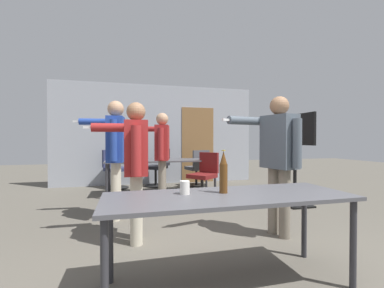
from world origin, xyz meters
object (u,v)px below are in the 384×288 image
object	(u,v)px
person_center_tall	(135,159)
office_chair_near_pushed	(158,169)
office_chair_side_rolled	(198,169)
office_chair_far_right	(204,177)
office_chair_mid_tucked	(115,170)
drink_cup	(185,187)
person_left_plaid	(115,147)
beer_bottle	(223,173)
tv_screen	(295,150)
person_near_casual	(161,149)
person_right_polo	(278,152)

from	to	relation	value
person_center_tall	office_chair_near_pushed	xyz separation A→B (m)	(0.68, 3.40, -0.51)
office_chair_side_rolled	office_chair_far_right	world-z (taller)	office_chair_side_rolled
office_chair_mid_tucked	drink_cup	distance (m)	4.51
office_chair_far_right	office_chair_mid_tucked	bearing A→B (deg)	10.57
office_chair_side_rolled	drink_cup	size ratio (longest dim) A/B	8.56
office_chair_near_pushed	office_chair_side_rolled	bearing A→B (deg)	-66.39
office_chair_near_pushed	drink_cup	bearing A→B (deg)	-148.27
office_chair_side_rolled	office_chair_far_right	bearing A→B (deg)	-111.29
office_chair_far_right	drink_cup	distance (m)	3.18
person_left_plaid	beer_bottle	bearing A→B (deg)	-149.52
tv_screen	person_near_casual	distance (m)	2.39
office_chair_near_pushed	office_chair_far_right	size ratio (longest dim) A/B	1.04
tv_screen	office_chair_far_right	world-z (taller)	tv_screen
person_center_tall	drink_cup	world-z (taller)	person_center_tall
person_center_tall	office_chair_side_rolled	xyz separation A→B (m)	(1.64, 3.19, -0.53)
office_chair_side_rolled	office_chair_mid_tucked	bearing A→B (deg)	161.10
office_chair_mid_tucked	drink_cup	bearing A→B (deg)	58.61
person_left_plaid	drink_cup	bearing A→B (deg)	-157.24
person_right_polo	drink_cup	world-z (taller)	person_right_polo
person_left_plaid	office_chair_near_pushed	size ratio (longest dim) A/B	1.85
person_near_casual	office_chair_side_rolled	bearing A→B (deg)	-22.15
tv_screen	office_chair_far_right	size ratio (longest dim) A/B	1.79
person_right_polo	beer_bottle	distance (m)	1.29
person_near_casual	person_right_polo	bearing A→B (deg)	-134.63
office_chair_side_rolled	beer_bottle	xyz separation A→B (m)	(-0.97, -4.21, 0.47)
person_near_casual	tv_screen	bearing A→B (deg)	-92.28
office_chair_near_pushed	beer_bottle	distance (m)	4.45
person_right_polo	person_near_casual	size ratio (longest dim) A/B	1.02
tv_screen	beer_bottle	bearing A→B (deg)	-47.02
tv_screen	drink_cup	bearing A→B (deg)	-51.38
office_chair_far_right	office_chair_near_pushed	bearing A→B (deg)	-12.08
tv_screen	office_chair_far_right	xyz separation A→B (m)	(-1.39, 1.00, -0.57)
tv_screen	person_right_polo	distance (m)	1.67
person_center_tall	drink_cup	size ratio (longest dim) A/B	14.97
person_near_casual	office_chair_far_right	world-z (taller)	person_near_casual
person_right_polo	person_center_tall	size ratio (longest dim) A/B	1.06
office_chair_far_right	drink_cup	bearing A→B (deg)	120.15
office_chair_far_right	drink_cup	xyz separation A→B (m)	(-1.08, -2.97, 0.37)
office_chair_near_pushed	office_chair_far_right	bearing A→B (deg)	-116.23
person_near_casual	person_left_plaid	size ratio (longest dim) A/B	0.95
office_chair_side_rolled	office_chair_far_right	distance (m)	1.23
tv_screen	office_chair_side_rolled	size ratio (longest dim) A/B	1.78
person_right_polo	beer_bottle	bearing A→B (deg)	114.25
person_center_tall	office_chair_near_pushed	size ratio (longest dim) A/B	1.69
person_right_polo	person_center_tall	xyz separation A→B (m)	(-1.68, 0.24, -0.07)
person_right_polo	beer_bottle	world-z (taller)	person_right_polo
person_near_casual	office_chair_side_rolled	distance (m)	2.01
person_near_casual	beer_bottle	xyz separation A→B (m)	(0.15, -2.65, -0.10)
office_chair_near_pushed	drink_cup	size ratio (longest dim) A/B	8.84
person_right_polo	office_chair_mid_tucked	size ratio (longest dim) A/B	1.83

